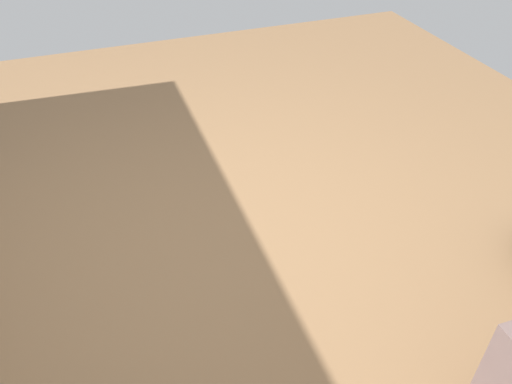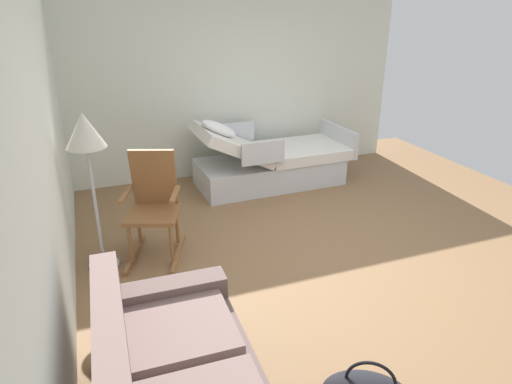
# 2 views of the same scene
# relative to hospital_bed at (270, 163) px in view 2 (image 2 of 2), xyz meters

# --- Properties ---
(ground_plane) EXTENTS (6.58, 6.58, 0.00)m
(ground_plane) POSITION_rel_hospital_bed_xyz_m (-1.98, 0.22, -0.30)
(ground_plane) COLOR olive
(back_wall) EXTENTS (5.47, 0.10, 2.70)m
(back_wall) POSITION_rel_hospital_bed_xyz_m (-1.98, 2.59, 1.05)
(back_wall) COLOR silver
(back_wall) RESTS_ON ground
(side_wall) EXTENTS (0.10, 4.83, 2.70)m
(side_wall) POSITION_rel_hospital_bed_xyz_m (0.70, 0.22, 1.05)
(side_wall) COLOR silver
(side_wall) RESTS_ON ground
(hospital_bed) EXTENTS (1.06, 2.10, 1.02)m
(hospital_bed) POSITION_rel_hospital_bed_xyz_m (0.00, 0.00, 0.00)
(hospital_bed) COLOR silver
(hospital_bed) RESTS_ON ground
(rocking_chair) EXTENTS (0.88, 0.70, 1.05)m
(rocking_chair) POSITION_rel_hospital_bed_xyz_m (-1.34, 1.76, 0.20)
(rocking_chair) COLOR brown
(rocking_chair) RESTS_ON ground
(floor_lamp) EXTENTS (0.34, 0.34, 1.48)m
(floor_lamp) POSITION_rel_hospital_bed_xyz_m (-1.43, 2.28, 0.93)
(floor_lamp) COLOR #B2B5BA
(floor_lamp) RESTS_ON ground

